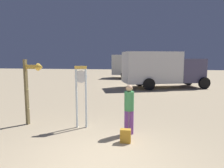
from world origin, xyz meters
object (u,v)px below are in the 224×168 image
Objects in this scene: arrow_sign at (32,81)px; backpack at (126,136)px; standing_clock at (81,90)px; box_truck_near at (161,68)px; box_truck_far at (139,65)px; person_near_clock at (129,107)px.

arrow_sign reaches higher than backpack.
backpack is (3.33, -0.97, -1.37)m from arrow_sign.
box_truck_near reaches higher than standing_clock.
box_truck_far is at bearing 104.15° from box_truck_near.
standing_clock is at bearing 146.71° from backpack.
backpack is at bearing -99.30° from box_truck_near.
box_truck_near is at bearing -75.85° from box_truck_far.
box_truck_near is 8.00m from box_truck_far.
box_truck_near is at bearing 80.36° from person_near_clock.
person_near_clock is at bearing -99.64° from box_truck_near.
box_truck_far is at bearing 90.47° from person_near_clock.
box_truck_far reaches higher than person_near_clock.
person_near_clock is (3.38, -0.30, -0.70)m from arrow_sign.
box_truck_far is at bearing 79.88° from arrow_sign.
standing_clock is 18.08m from box_truck_far.
person_near_clock is at bearing 86.20° from backpack.
box_truck_near is (3.45, 10.25, 0.28)m from standing_clock.
standing_clock is at bearing 167.14° from person_near_clock.
arrow_sign is 18.37m from box_truck_far.
arrow_sign is at bearing -177.55° from standing_clock.
arrow_sign reaches higher than person_near_clock.
person_near_clock is at bearing -89.53° from box_truck_far.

